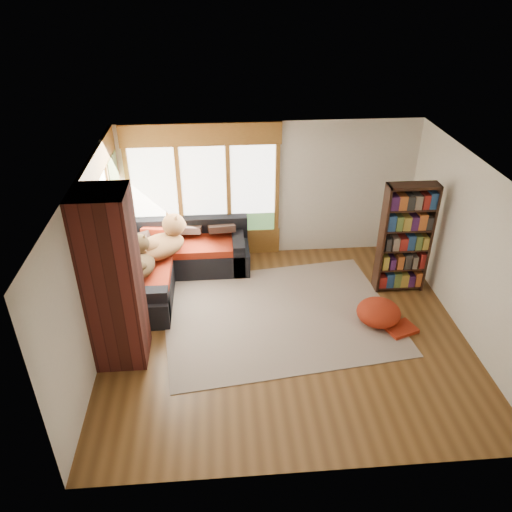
# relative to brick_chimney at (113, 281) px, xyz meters

# --- Properties ---
(floor) EXTENTS (5.50, 5.50, 0.00)m
(floor) POSITION_rel_brick_chimney_xyz_m (2.40, 0.35, -1.30)
(floor) COLOR #533417
(floor) RESTS_ON ground
(ceiling) EXTENTS (5.50, 5.50, 0.00)m
(ceiling) POSITION_rel_brick_chimney_xyz_m (2.40, 0.35, 1.30)
(ceiling) COLOR white
(wall_back) EXTENTS (5.50, 0.04, 2.60)m
(wall_back) POSITION_rel_brick_chimney_xyz_m (2.40, 2.85, 0.00)
(wall_back) COLOR silver
(wall_back) RESTS_ON ground
(wall_front) EXTENTS (5.50, 0.04, 2.60)m
(wall_front) POSITION_rel_brick_chimney_xyz_m (2.40, -2.15, 0.00)
(wall_front) COLOR silver
(wall_front) RESTS_ON ground
(wall_left) EXTENTS (0.04, 5.00, 2.60)m
(wall_left) POSITION_rel_brick_chimney_xyz_m (-0.35, 0.35, 0.00)
(wall_left) COLOR silver
(wall_left) RESTS_ON ground
(wall_right) EXTENTS (0.04, 5.00, 2.60)m
(wall_right) POSITION_rel_brick_chimney_xyz_m (5.15, 0.35, 0.00)
(wall_right) COLOR silver
(wall_right) RESTS_ON ground
(windows_back) EXTENTS (2.82, 0.10, 1.90)m
(windows_back) POSITION_rel_brick_chimney_xyz_m (1.20, 2.82, 0.05)
(windows_back) COLOR brown
(windows_back) RESTS_ON wall_back
(windows_left) EXTENTS (0.10, 2.62, 1.90)m
(windows_left) POSITION_rel_brick_chimney_xyz_m (-0.32, 1.55, 0.05)
(windows_left) COLOR brown
(windows_left) RESTS_ON wall_left
(roller_blind) EXTENTS (0.03, 0.72, 0.90)m
(roller_blind) POSITION_rel_brick_chimney_xyz_m (-0.29, 2.38, 0.45)
(roller_blind) COLOR #667848
(roller_blind) RESTS_ON wall_left
(brick_chimney) EXTENTS (0.70, 0.70, 2.60)m
(brick_chimney) POSITION_rel_brick_chimney_xyz_m (0.00, 0.00, 0.00)
(brick_chimney) COLOR #471914
(brick_chimney) RESTS_ON ground
(sectional_sofa) EXTENTS (2.20, 2.20, 0.80)m
(sectional_sofa) POSITION_rel_brick_chimney_xyz_m (0.45, 2.05, -1.00)
(sectional_sofa) COLOR black
(sectional_sofa) RESTS_ON ground
(area_rug) EXTENTS (3.99, 3.24, 0.01)m
(area_rug) POSITION_rel_brick_chimney_xyz_m (2.36, 0.76, -1.29)
(area_rug) COLOR beige
(area_rug) RESTS_ON ground
(bookshelf) EXTENTS (0.84, 0.28, 1.96)m
(bookshelf) POSITION_rel_brick_chimney_xyz_m (4.54, 1.38, -0.32)
(bookshelf) COLOR black
(bookshelf) RESTS_ON ground
(pouf) EXTENTS (0.92, 0.92, 0.38)m
(pouf) POSITION_rel_brick_chimney_xyz_m (3.92, 0.46, -1.10)
(pouf) COLOR #A02811
(pouf) RESTS_ON area_rug
(dog_tan) EXTENTS (1.16, 1.15, 0.58)m
(dog_tan) POSITION_rel_brick_chimney_xyz_m (0.46, 1.92, -0.47)
(dog_tan) COLOR brown
(dog_tan) RESTS_ON sectional_sofa
(dog_brindle) EXTENTS (0.54, 0.88, 0.47)m
(dog_brindle) POSITION_rel_brick_chimney_xyz_m (0.12, 1.39, -0.53)
(dog_brindle) COLOR black
(dog_brindle) RESTS_ON sectional_sofa
(throw_pillows) EXTENTS (1.98, 1.68, 0.45)m
(throw_pillows) POSITION_rel_brick_chimney_xyz_m (0.48, 2.20, -0.51)
(throw_pillows) COLOR #2E1E18
(throw_pillows) RESTS_ON sectional_sofa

